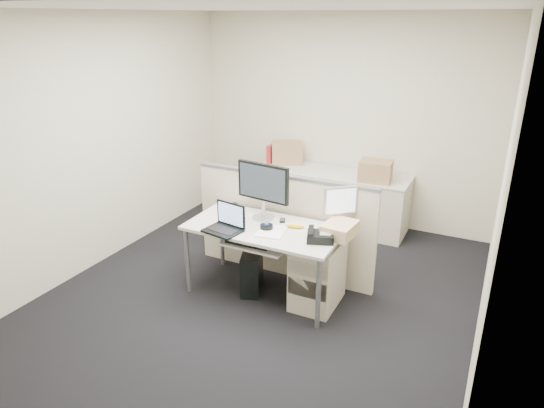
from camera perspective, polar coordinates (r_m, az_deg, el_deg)
The scene contains 29 objects.
floor at distance 5.04m, azimuth -0.86°, elevation -10.33°, with size 4.00×4.50×0.01m, color black.
ceiling at distance 4.29m, azimuth -1.08°, elevation 22.12°, with size 4.00×4.50×0.01m, color white.
wall_back at distance 6.50m, azimuth 8.26°, elevation 9.66°, with size 4.00×0.02×2.70m, color beige.
wall_front at distance 2.82m, azimuth -22.49°, elevation -7.62°, with size 4.00×0.02×2.70m, color beige.
wall_left at distance 5.65m, azimuth -19.45°, elevation 6.91°, with size 0.02×4.50×2.70m, color beige.
wall_right at distance 4.03m, azimuth 25.26°, elevation 0.52°, with size 0.02×4.50×2.70m, color beige.
desk at distance 4.72m, azimuth -0.91°, elevation -3.40°, with size 1.50×0.75×0.73m.
keyboard_tray at distance 4.60m, azimuth -1.93°, elevation -4.74°, with size 0.62×0.32×0.02m, color silver.
drawer_pedestal at distance 4.72m, azimuth 5.41°, elevation -8.14°, with size 0.40×0.55×0.65m, color #BBAF9E.
cubicle_partition at distance 5.14m, azimuth 1.36°, elevation -2.70°, with size 2.00×0.06×1.10m, color beige.
back_counter at distance 6.49m, azimuth 6.90°, elevation 0.57°, with size 2.00×0.60×0.72m, color #BBAF9E.
monitor_main at distance 4.78m, azimuth -1.05°, elevation 1.48°, with size 0.57×0.22×0.57m, color black.
monitor_small at distance 4.66m, azimuth 8.01°, elevation -0.39°, with size 0.33×0.16×0.40m, color #B7B7BC.
laptop at distance 4.56m, azimuth -5.89°, elevation -1.80°, with size 0.34×0.26×0.26m, color black.
trackball at distance 4.63m, azimuth -0.65°, elevation -2.74°, with size 0.12×0.12×0.05m, color black.
desk_phone at distance 4.42m, azimuth 5.72°, elevation -3.87°, with size 0.24×0.20×0.08m, color black.
paper_stack at distance 4.58m, azimuth -0.03°, elevation -3.23°, with size 0.24×0.31×0.01m, color white.
sticky_pad at distance 4.47m, azimuth 0.09°, elevation -3.86°, with size 0.08×0.08×0.01m, color #D9DC42.
travel_mug at distance 4.84m, azimuth -4.50°, elevation -0.98°, with size 0.07×0.07×0.16m, color black.
banana at distance 4.66m, azimuth 2.71°, elevation -2.60°, with size 0.20×0.05×0.04m, color yellow.
cellphone at distance 4.82m, azimuth 1.23°, elevation -1.95°, with size 0.05×0.10×0.01m, color black.
manila_folders at distance 4.53m, azimuth 7.97°, elevation -2.98°, with size 0.26×0.34×0.13m, color #DBC28A.
keyboard at distance 4.58m, azimuth -2.73°, elevation -4.56°, with size 0.43×0.15×0.02m, color black.
pc_tower_desk at distance 5.00m, azimuth -2.39°, elevation -7.78°, with size 0.18×0.45×0.42m, color black.
pc_tower_spare_dark at distance 7.01m, azimuth -0.96°, elevation 1.02°, with size 0.18×0.45×0.42m, color black.
pc_tower_spare_silver at distance 6.79m, azimuth -4.38°, elevation 0.40°, with size 0.19×0.48×0.45m, color #B7B7BC.
cardboard_box_left at distance 6.68m, azimuth 1.77°, elevation 5.97°, with size 0.41×0.31×0.31m, color #9A734F.
cardboard_box_right at distance 6.06m, azimuth 12.08°, elevation 3.72°, with size 0.38×0.30×0.28m, color #9A734F.
red_binder at distance 6.75m, azimuth 0.14°, elevation 5.96°, with size 0.07×0.28×0.27m, color maroon.
Camera 1 is at (1.97, -3.82, 2.64)m, focal length 32.00 mm.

